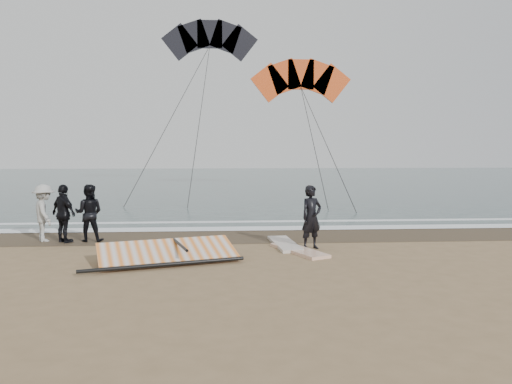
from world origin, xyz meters
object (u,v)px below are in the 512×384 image
sail_rig (166,253)px  board_white (299,250)px  man_main (311,217)px  board_cream (285,244)px

sail_rig → board_white: bearing=13.4°
board_white → sail_rig: 3.71m
man_main → board_white: 1.05m
board_white → sail_rig: sail_rig is taller
man_main → board_cream: size_ratio=0.81×
board_cream → sail_rig: bearing=-157.2°
man_main → sail_rig: (-4.02, -1.25, -0.73)m
board_white → board_cream: bearing=82.6°
board_white → man_main: bearing=19.2°
board_cream → board_white: bearing=-78.8°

